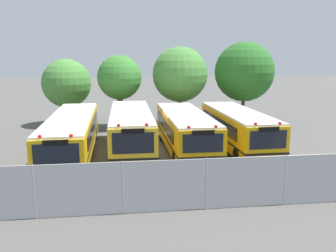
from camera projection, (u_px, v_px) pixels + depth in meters
ground_plane at (158, 151)px, 22.11m from camera, size 160.00×160.00×0.00m
school_bus_0 at (72, 134)px, 20.95m from camera, size 2.71×11.59×2.54m
school_bus_1 at (131, 130)px, 21.53m from camera, size 2.54×9.93×2.75m
school_bus_2 at (185, 130)px, 21.89m from camera, size 2.64×9.75×2.57m
school_bus_3 at (237, 128)px, 22.33m from camera, size 2.61×9.45×2.61m
tree_0 at (66, 83)px, 30.02m from camera, size 4.16×4.16×5.66m
tree_1 at (119, 78)px, 28.50m from camera, size 3.60×3.60×5.97m
tree_2 at (181, 73)px, 29.34m from camera, size 4.61×4.61×6.69m
tree_3 at (243, 72)px, 29.93m from camera, size 5.06×5.06×7.09m
chainlink_fence at (165, 185)px, 13.33m from camera, size 16.11×0.07×2.09m
traffic_cone at (139, 200)px, 14.05m from camera, size 0.36×0.36×0.47m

